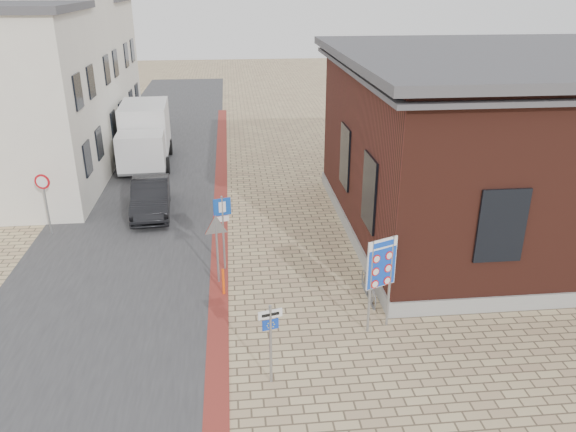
{
  "coord_description": "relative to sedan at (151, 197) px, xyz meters",
  "views": [
    {
      "loc": [
        -1.41,
        -12.64,
        9.12
      ],
      "look_at": [
        0.29,
        3.72,
        2.2
      ],
      "focal_mm": 35.0,
      "sensor_mm": 36.0,
      "label": 1
    }
  ],
  "objects": [
    {
      "name": "townhouse_near",
      "position": [
        -6.11,
        2.12,
        3.46
      ],
      "size": [
        7.4,
        6.4,
        8.3
      ],
      "color": "silver",
      "rests_on": "ground"
    },
    {
      "name": "sedan",
      "position": [
        0.0,
        0.0,
        0.0
      ],
      "size": [
        1.85,
        4.42,
        1.42
      ],
      "primitive_type": "imported",
      "rotation": [
        0.0,
        0.0,
        0.08
      ],
      "color": "black",
      "rests_on": "ground"
    },
    {
      "name": "box_truck",
      "position": [
        -1.08,
        7.09,
        0.88
      ],
      "size": [
        2.74,
        6.0,
        3.08
      ],
      "rotation": [
        0.0,
        0.0,
        0.05
      ],
      "color": "slate",
      "rests_on": "ground"
    },
    {
      "name": "bollard",
      "position": [
        3.05,
        -7.08,
        -0.26
      ],
      "size": [
        0.1,
        0.1,
        0.89
      ],
      "primitive_type": "cylinder",
      "rotation": [
        0.0,
        0.0,
        -0.35
      ],
      "color": "#FF540D",
      "rests_on": "ground"
    },
    {
      "name": "brick_building",
      "position": [
        13.88,
        -2.89,
        2.77
      ],
      "size": [
        13.0,
        13.0,
        6.8
      ],
      "color": "gray",
      "rests_on": "ground"
    },
    {
      "name": "bike_rack",
      "position": [
        7.53,
        -7.68,
        -0.45
      ],
      "size": [
        0.08,
        1.8,
        0.6
      ],
      "color": "slate",
      "rests_on": "ground"
    },
    {
      "name": "ground",
      "position": [
        4.88,
        -9.88,
        -0.71
      ],
      "size": [
        120.0,
        120.0,
        0.0
      ],
      "primitive_type": "plane",
      "color": "tan",
      "rests_on": "ground"
    },
    {
      "name": "curb_strip",
      "position": [
        2.88,
        0.12,
        -0.7
      ],
      "size": [
        0.6,
        40.0,
        0.02
      ],
      "primitive_type": "cube",
      "color": "maroon",
      "rests_on": "ground"
    },
    {
      "name": "yield_sign",
      "position": [
        2.88,
        -6.28,
        1.06
      ],
      "size": [
        0.82,
        0.2,
        2.33
      ],
      "rotation": [
        0.0,
        0.0,
        0.17
      ],
      "color": "gray",
      "rests_on": "ground"
    },
    {
      "name": "parking_sign",
      "position": [
        3.08,
        -5.38,
        1.11
      ],
      "size": [
        0.57,
        0.2,
        2.66
      ],
      "rotation": [
        0.0,
        0.0,
        0.28
      ],
      "color": "gray",
      "rests_on": "ground"
    },
    {
      "name": "essen_sign",
      "position": [
        4.21,
        -11.38,
        0.71
      ],
      "size": [
        0.58,
        0.18,
        2.18
      ],
      "rotation": [
        0.0,
        0.0,
        0.24
      ],
      "color": "gray",
      "rests_on": "ground"
    },
    {
      "name": "townhouse_mid",
      "position": [
        -6.11,
        8.12,
        3.86
      ],
      "size": [
        7.4,
        6.4,
        9.1
      ],
      "color": "silver",
      "rests_on": "ground"
    },
    {
      "name": "road_strip",
      "position": [
        -0.62,
        5.12,
        -0.7
      ],
      "size": [
        7.0,
        60.0,
        0.02
      ],
      "primitive_type": "cube",
      "color": "#38383A",
      "rests_on": "ground"
    },
    {
      "name": "speed_sign",
      "position": [
        -3.62,
        -1.88,
        0.96
      ],
      "size": [
        0.58,
        0.12,
        2.48
      ],
      "rotation": [
        0.0,
        0.0,
        -0.16
      ],
      "color": "gray",
      "rests_on": "ground"
    },
    {
      "name": "border_sign",
      "position": [
        7.38,
        -9.38,
        1.29
      ],
      "size": [
        0.89,
        0.42,
        2.79
      ],
      "rotation": [
        0.0,
        0.0,
        0.4
      ],
      "color": "gray",
      "rests_on": "ground"
    },
    {
      "name": "townhouse_far",
      "position": [
        -6.11,
        14.12,
        3.46
      ],
      "size": [
        7.4,
        6.4,
        8.3
      ],
      "color": "silver",
      "rests_on": "ground"
    }
  ]
}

